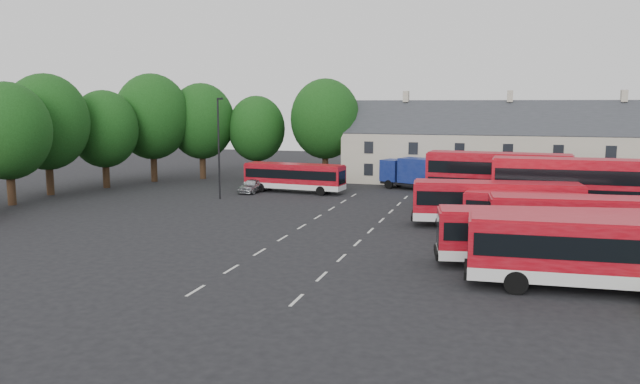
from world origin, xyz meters
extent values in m
plane|color=black|center=(0.00, 0.00, 0.00)|extent=(140.00, 140.00, 0.00)
cube|color=beige|center=(0.00, -14.00, 0.01)|extent=(0.15, 1.80, 0.01)
cube|color=beige|center=(0.00, -10.00, 0.01)|extent=(0.15, 1.80, 0.01)
cube|color=beige|center=(0.00, -6.00, 0.01)|extent=(0.15, 1.80, 0.01)
cube|color=beige|center=(0.00, -2.00, 0.01)|extent=(0.15, 1.80, 0.01)
cube|color=beige|center=(0.00, 2.00, 0.01)|extent=(0.15, 1.80, 0.01)
cube|color=beige|center=(0.00, 6.00, 0.01)|extent=(0.15, 1.80, 0.01)
cube|color=beige|center=(0.00, 10.00, 0.01)|extent=(0.15, 1.80, 0.01)
cube|color=beige|center=(0.00, 14.00, 0.01)|extent=(0.15, 1.80, 0.01)
cube|color=beige|center=(0.00, 18.00, 0.01)|extent=(0.15, 1.80, 0.01)
cube|color=beige|center=(5.00, -14.00, 0.01)|extent=(0.15, 1.80, 0.01)
cube|color=beige|center=(5.00, -10.00, 0.01)|extent=(0.15, 1.80, 0.01)
cube|color=beige|center=(5.00, -6.00, 0.01)|extent=(0.15, 1.80, 0.01)
cube|color=beige|center=(5.00, -2.00, 0.01)|extent=(0.15, 1.80, 0.01)
cube|color=beige|center=(5.00, 2.00, 0.01)|extent=(0.15, 1.80, 0.01)
cube|color=beige|center=(5.00, 6.00, 0.01)|extent=(0.15, 1.80, 0.01)
cube|color=beige|center=(5.00, 10.00, 0.01)|extent=(0.15, 1.80, 0.01)
cube|color=beige|center=(5.00, 14.00, 0.01)|extent=(0.15, 1.80, 0.01)
cube|color=beige|center=(5.00, 18.00, 0.01)|extent=(0.15, 1.80, 0.01)
cylinder|color=black|center=(-27.00, 4.00, 1.92)|extent=(0.70, 0.70, 3.85)
ellipsoid|color=#123A0F|center=(-27.00, 4.00, 6.39)|extent=(7.26, 7.26, 8.35)
cylinder|color=black|center=(-28.00, 10.00, 2.10)|extent=(0.70, 0.70, 4.20)
ellipsoid|color=#123A0F|center=(-28.00, 10.00, 6.97)|extent=(7.92, 7.92, 9.11)
cylinder|color=black|center=(-26.00, 16.00, 1.84)|extent=(0.70, 0.70, 3.67)
ellipsoid|color=#123A0F|center=(-26.00, 16.00, 6.10)|extent=(6.93, 6.93, 7.97)
cylinder|color=black|center=(-24.00, 22.00, 2.19)|extent=(0.70, 0.70, 4.38)
ellipsoid|color=#123A0F|center=(-24.00, 22.00, 7.26)|extent=(8.25, 8.25, 9.49)
cylinder|color=black|center=(-20.00, 26.00, 2.01)|extent=(0.70, 0.70, 4.02)
ellipsoid|color=#123A0F|center=(-20.00, 26.00, 6.68)|extent=(7.59, 7.59, 8.73)
cylinder|color=black|center=(-14.00, 28.00, 1.75)|extent=(0.70, 0.70, 3.50)
ellipsoid|color=#123A0F|center=(-14.00, 28.00, 5.81)|extent=(6.60, 6.60, 7.59)
cylinder|color=black|center=(-6.00, 29.00, 2.10)|extent=(0.70, 0.70, 4.20)
ellipsoid|color=#123A0F|center=(-6.00, 29.00, 6.97)|extent=(7.92, 7.92, 9.11)
cube|color=beige|center=(14.00, 30.00, 2.75)|extent=(35.00, 7.00, 5.50)
cube|color=#2D3035|center=(14.00, 30.00, 5.50)|extent=(35.70, 7.13, 7.13)
cube|color=beige|center=(3.00, 30.00, 9.46)|extent=(0.60, 0.90, 1.20)
cube|color=beige|center=(14.00, 30.00, 9.46)|extent=(0.60, 0.90, 1.20)
cube|color=beige|center=(25.00, 30.00, 9.46)|extent=(0.60, 0.90, 1.20)
cube|color=silver|center=(18.22, -8.87, 0.86)|extent=(12.34, 3.41, 0.61)
cube|color=#9E0917|center=(18.22, -8.87, 2.25)|extent=(12.34, 3.41, 2.17)
cube|color=black|center=(18.22, -8.87, 2.30)|extent=(11.86, 3.45, 1.05)
cube|color=#9E0917|center=(18.22, -8.87, 3.39)|extent=(12.09, 3.28, 0.13)
cylinder|color=black|center=(14.39, -10.33, 0.56)|extent=(1.12, 0.37, 1.11)
cube|color=silver|center=(15.82, -5.01, 0.78)|extent=(11.34, 4.23, 0.55)
cube|color=#9E0917|center=(15.82, -5.01, 2.04)|extent=(11.34, 4.23, 1.96)
cube|color=black|center=(15.82, -5.01, 2.09)|extent=(10.91, 4.22, 0.96)
cube|color=#9E0917|center=(15.82, -5.01, 3.07)|extent=(11.10, 4.10, 0.12)
cylinder|color=black|center=(12.50, -6.69, 0.50)|extent=(1.04, 0.44, 1.01)
cylinder|color=black|center=(19.14, -3.32, 0.50)|extent=(1.04, 0.44, 1.01)
cube|color=silver|center=(18.60, -0.16, 0.81)|extent=(11.65, 3.68, 0.57)
cube|color=#9E0917|center=(18.60, -0.16, 2.11)|extent=(11.65, 3.68, 2.03)
cube|color=black|center=(18.60, -0.16, 2.16)|extent=(11.20, 3.70, 0.99)
cube|color=#9E0917|center=(18.60, -0.16, 3.18)|extent=(11.42, 3.56, 0.12)
cylinder|color=black|center=(15.06, -1.68, 0.52)|extent=(1.06, 0.39, 1.04)
cube|color=silver|center=(16.31, 3.15, 0.72)|extent=(10.36, 3.35, 0.51)
cube|color=#9E0917|center=(16.31, 3.15, 1.87)|extent=(10.36, 3.35, 1.80)
cube|color=black|center=(16.31, 3.15, 1.92)|extent=(9.96, 3.36, 0.88)
cube|color=#9E0917|center=(16.31, 3.15, 2.82)|extent=(10.14, 3.23, 0.11)
cylinder|color=black|center=(12.96, 2.44, 0.46)|extent=(0.95, 0.35, 0.92)
cylinder|color=black|center=(19.65, 3.85, 0.46)|extent=(0.95, 0.35, 0.92)
cube|color=silver|center=(13.23, 5.59, 0.81)|extent=(11.72, 3.92, 0.57)
cube|color=#9E0917|center=(13.23, 5.59, 2.12)|extent=(11.72, 3.92, 2.04)
cube|color=black|center=(13.23, 5.59, 2.17)|extent=(11.27, 3.93, 0.99)
cube|color=#9E0917|center=(13.23, 5.59, 3.19)|extent=(11.48, 3.79, 0.13)
cylinder|color=black|center=(9.71, 3.99, 0.52)|extent=(1.07, 0.41, 1.05)
cylinder|color=black|center=(16.75, 7.18, 0.52)|extent=(1.07, 0.41, 1.05)
cube|color=silver|center=(18.63, 8.68, 0.82)|extent=(11.63, 2.68, 0.58)
cube|color=#9E0917|center=(18.63, 8.68, 2.88)|extent=(11.63, 2.68, 3.54)
cube|color=black|center=(18.63, 8.68, 2.19)|extent=(11.17, 2.74, 1.00)
cube|color=#9E0917|center=(18.63, 8.68, 4.70)|extent=(11.40, 2.58, 0.13)
cylinder|color=black|center=(14.91, 7.50, 0.53)|extent=(1.06, 0.30, 1.06)
cylinder|color=black|center=(22.36, 9.86, 0.53)|extent=(1.06, 0.30, 1.06)
cube|color=black|center=(18.63, 8.68, 3.57)|extent=(11.17, 2.74, 1.00)
cube|color=silver|center=(13.23, 13.45, 0.81)|extent=(11.67, 3.64, 0.57)
cube|color=#9E0917|center=(13.23, 13.45, 2.84)|extent=(11.67, 3.64, 3.50)
cube|color=black|center=(13.23, 13.45, 2.17)|extent=(11.22, 3.66, 0.99)
cube|color=#9E0917|center=(13.23, 13.45, 4.64)|extent=(11.43, 3.52, 0.13)
cylinder|color=black|center=(9.46, 12.61, 0.52)|extent=(1.07, 0.39, 1.04)
cylinder|color=black|center=(16.99, 14.29, 0.52)|extent=(1.07, 0.39, 1.04)
cube|color=black|center=(13.23, 13.45, 3.52)|extent=(11.22, 3.66, 0.99)
cube|color=silver|center=(-6.06, 18.19, 0.71)|extent=(10.20, 3.26, 0.50)
cube|color=#9E0917|center=(-6.06, 18.19, 1.85)|extent=(10.20, 3.26, 1.78)
cube|color=black|center=(-6.06, 18.19, 1.89)|extent=(9.81, 3.28, 0.87)
cube|color=#9E0917|center=(-6.06, 18.19, 2.78)|extent=(9.99, 3.15, 0.11)
cylinder|color=black|center=(-9.35, 17.48, 0.46)|extent=(0.93, 0.34, 0.91)
cylinder|color=black|center=(-2.76, 18.89, 0.46)|extent=(0.93, 0.34, 0.91)
cube|color=black|center=(5.17, 23.53, 0.60)|extent=(7.57, 4.39, 0.28)
cube|color=navy|center=(2.59, 24.49, 1.84)|extent=(2.52, 2.79, 2.21)
cube|color=black|center=(1.77, 24.79, 2.17)|extent=(0.77, 1.86, 1.10)
cube|color=navy|center=(6.16, 23.16, 1.98)|extent=(5.71, 3.98, 2.48)
cylinder|color=black|center=(2.40, 23.45, 0.46)|extent=(0.95, 0.56, 0.92)
cylinder|color=black|center=(8.15, 23.53, 0.46)|extent=(0.95, 0.56, 0.92)
imported|color=#B4B7BC|center=(-10.02, 17.01, 0.69)|extent=(1.90, 4.15, 1.38)
cylinder|color=black|center=(-11.31, 12.29, 4.56)|extent=(0.16, 0.16, 9.12)
cube|color=black|center=(-11.05, 12.21, 9.12)|extent=(0.59, 0.38, 0.16)
camera|label=1|loc=(13.62, -39.44, 8.70)|focal=35.00mm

